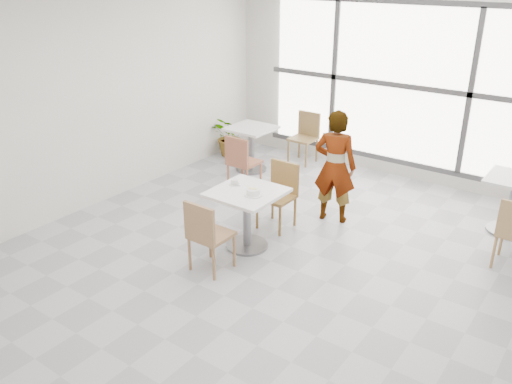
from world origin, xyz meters
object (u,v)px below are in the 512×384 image
Objects in this scene: main_table at (247,208)px; chair_near at (206,232)px; oatmeal_bowl at (253,192)px; plant_left at (231,136)px; bg_chair_left_near at (241,159)px; bg_chair_left_far at (306,134)px; bg_table_left at (251,142)px; person at (335,167)px; coffee_cup at (235,182)px; chair_far at (280,190)px.

chair_near reaches higher than main_table.
oatmeal_bowl is (0.14, -0.06, 0.27)m from main_table.
oatmeal_bowl is 3.54m from plant_left.
bg_chair_left_near and bg_chair_left_far have the same top height.
bg_chair_left_far is at bearing 60.56° from bg_table_left.
bg_chair_left_near is at bearing -45.99° from plant_left.
person reaches higher than bg_chair_left_near.
main_table is 0.36m from coffee_cup.
chair_far is (-0.01, 0.73, -0.02)m from main_table.
coffee_cup is at bearing 44.46° from person.
coffee_cup is at bearing -74.57° from chair_near.
bg_chair_left_near is at bearing -17.85° from person.
bg_chair_left_far is at bearing 108.52° from main_table.
chair_near is 0.57× the size of person.
bg_chair_left_near is 1.61m from plant_left.
bg_table_left is at bearing 136.92° from chair_far.
chair_near is 4.14× the size of oatmeal_bowl.
bg_chair_left_near reaches higher than main_table.
person is 2.21m from bg_table_left.
coffee_cup is (-0.38, 0.12, -0.01)m from oatmeal_bowl.
person is at bearing 69.61° from main_table.
bg_chair_left_near is at bearing -61.76° from chair_near.
main_table is at bearing -54.63° from bg_table_left.
chair_far is 1.20× the size of plant_left.
bg_table_left is 1.03m from bg_chair_left_far.
bg_chair_left_far is at bearing -93.88° from bg_chair_left_near.
main_table is at bearing -89.42° from chair_far.
chair_near is at bearing -75.08° from bg_chair_left_far.
chair_near is 0.75m from oatmeal_bowl.
chair_near and bg_chair_left_far have the same top height.
oatmeal_bowl is 0.28× the size of bg_table_left.
oatmeal_bowl is (0.15, -0.79, 0.29)m from chair_far.
plant_left is (-2.39, 2.58, -0.43)m from oatmeal_bowl.
main_table is 1.41m from person.
person is at bearing 75.81° from oatmeal_bowl.
chair_near is 2.38m from bg_chair_left_near.
chair_near is 2.10m from person.
coffee_cup is 0.21× the size of bg_table_left.
person is 1.65m from bg_chair_left_near.
bg_table_left is (-2.02, 0.86, -0.28)m from person.
bg_table_left is 0.86× the size of bg_chair_left_far.
chair_far is 0.57× the size of person.
person is 2.11× the size of plant_left.
oatmeal_bowl is 0.14× the size of person.
bg_chair_left_near is 1.00× the size of bg_chair_left_far.
bg_chair_left_far is at bearing 113.63° from chair_far.
chair_near is 3.92m from bg_chair_left_far.
bg_table_left is at bearing 127.05° from oatmeal_bowl.
plant_left is (-2.02, 2.46, -0.42)m from coffee_cup.
bg_chair_left_near is at bearing -63.60° from bg_table_left.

